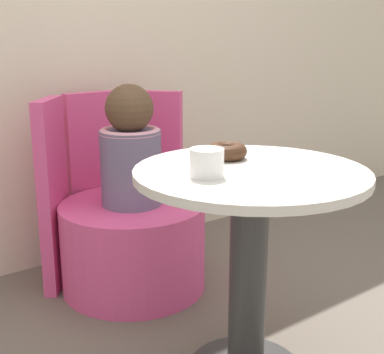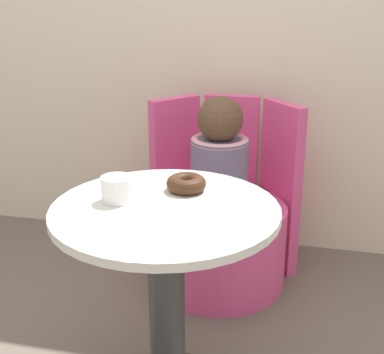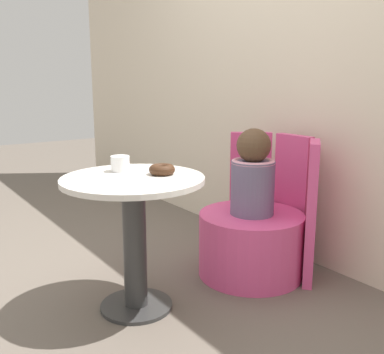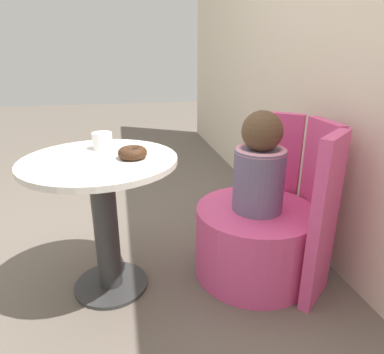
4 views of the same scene
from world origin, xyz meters
name	(u,v)px [view 4 (image 4 of 4)]	position (x,y,z in m)	size (l,w,h in m)	color
ground_plane	(117,273)	(0.00, 0.00, 0.00)	(12.00, 12.00, 0.00)	#665B51
back_wall	(352,19)	(0.00, 1.13, 1.20)	(6.00, 0.06, 2.40)	beige
round_table	(103,200)	(0.10, -0.03, 0.45)	(0.65, 0.65, 0.64)	#333333
tub_chair	(254,241)	(0.13, 0.68, 0.18)	(0.58, 0.58, 0.35)	#E54C8C
booth_backrest	(303,199)	(0.13, 0.92, 0.38)	(0.68, 0.25, 0.77)	#E54C8C
child_figure	(260,166)	(0.13, 0.68, 0.57)	(0.24, 0.24, 0.47)	slate
donut	(132,153)	(0.12, 0.11, 0.67)	(0.12, 0.12, 0.05)	#3D2314
cup	(102,141)	(-0.05, -0.01, 0.68)	(0.09, 0.09, 0.07)	white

